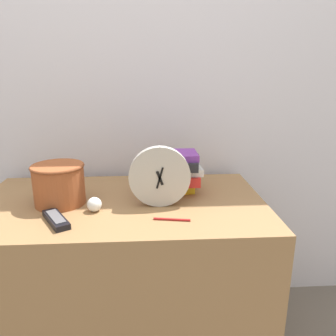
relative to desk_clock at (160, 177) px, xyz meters
name	(u,v)px	position (x,y,z in m)	size (l,w,h in m)	color
wall_back	(123,70)	(-0.15, 0.44, 0.38)	(6.00, 0.04, 2.40)	silver
desk	(124,279)	(-0.15, 0.05, -0.47)	(1.12, 0.64, 0.71)	olive
desk_clock	(160,177)	(0.00, 0.00, 0.00)	(0.23, 0.04, 0.23)	#B7B2A8
book_stack	(172,171)	(0.06, 0.15, -0.02)	(0.25, 0.20, 0.17)	yellow
basket	(59,183)	(-0.38, 0.04, -0.03)	(0.20, 0.20, 0.15)	#994C28
tv_remote	(56,219)	(-0.35, -0.12, -0.10)	(0.12, 0.16, 0.02)	black
crumpled_paper_ball	(94,204)	(-0.24, -0.04, -0.09)	(0.05, 0.05, 0.05)	white
pen	(172,219)	(0.04, -0.13, -0.11)	(0.13, 0.03, 0.01)	#B21E1E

